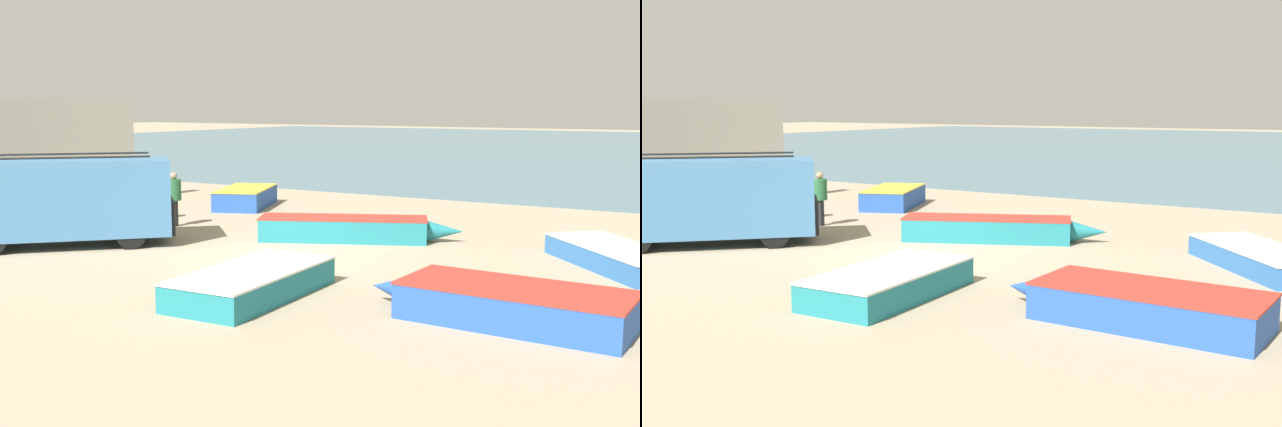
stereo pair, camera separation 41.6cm
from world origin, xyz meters
TOP-DOWN VIEW (x-y plane):
  - ground_plane at (0.00, 0.00)m, footprint 200.00×200.00m
  - harbor_wall at (-11.05, 1.00)m, footprint 0.50×10.28m
  - parked_van at (-5.32, -1.80)m, footprint 5.09×5.14m
  - fishing_rowboat_0 at (6.46, -2.64)m, footprint 4.58×1.78m
  - fishing_rowboat_1 at (0.58, 2.68)m, footprint 5.27×3.08m
  - fishing_rowboat_2 at (-5.89, 6.68)m, footprint 2.69×4.06m
  - fishing_rowboat_3 at (7.34, 2.70)m, footprint 3.83×4.14m
  - fishing_rowboat_4 at (1.83, -3.37)m, footprint 1.84×4.42m
  - fisherman_0 at (-6.52, 2.42)m, footprint 0.42×0.42m
  - fisherman_3 at (-5.09, 2.02)m, footprint 0.43×0.43m

SIDE VIEW (x-z plane):
  - ground_plane at x=0.00m, z-range 0.00..0.00m
  - fishing_rowboat_3 at x=7.34m, z-range 0.00..0.49m
  - fishing_rowboat_4 at x=1.83m, z-range 0.00..0.54m
  - fishing_rowboat_1 at x=0.58m, z-range 0.00..0.63m
  - fishing_rowboat_0 at x=6.46m, z-range 0.00..0.63m
  - fishing_rowboat_2 at x=-5.89m, z-range 0.00..0.68m
  - fisherman_0 at x=-6.52m, z-range 0.16..1.77m
  - fisherman_3 at x=-5.09m, z-range 0.16..1.78m
  - parked_van at x=-5.32m, z-range 0.05..2.39m
  - harbor_wall at x=-11.05m, z-range 0.00..3.81m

